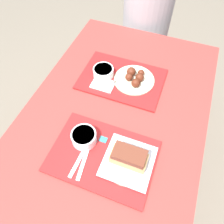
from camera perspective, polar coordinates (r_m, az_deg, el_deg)
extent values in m
plane|color=#706656|center=(1.74, 0.13, -14.71)|extent=(12.00, 12.00, 0.00)
cube|color=maroon|center=(1.10, 0.20, -1.92)|extent=(0.90, 1.47, 0.04)
cylinder|color=maroon|center=(1.87, -4.00, 11.43)|extent=(0.07, 0.07, 0.69)
cylinder|color=maroon|center=(1.78, 19.70, 4.65)|extent=(0.07, 0.07, 0.69)
cube|color=maroon|center=(1.96, 10.45, 15.71)|extent=(0.85, 0.28, 0.04)
cylinder|color=maroon|center=(2.17, -0.03, 13.66)|extent=(0.06, 0.06, 0.40)
cylinder|color=maroon|center=(2.10, 19.27, 8.19)|extent=(0.06, 0.06, 0.40)
cube|color=red|center=(0.98, -2.43, -11.37)|extent=(0.46, 0.32, 0.01)
cube|color=red|center=(1.24, 2.57, 8.61)|extent=(0.46, 0.32, 0.01)
cylinder|color=silver|center=(0.99, -7.32, -6.55)|extent=(0.11, 0.11, 0.06)
cylinder|color=beige|center=(0.97, -7.46, -5.94)|extent=(0.10, 0.10, 0.01)
cylinder|color=beige|center=(0.96, 4.25, -12.90)|extent=(0.21, 0.21, 0.01)
cube|color=silver|center=(0.95, 4.28, -12.72)|extent=(0.21, 0.21, 0.01)
cube|color=tan|center=(0.93, 4.40, -12.01)|extent=(0.15, 0.07, 0.05)
cube|color=brown|center=(0.89, 4.57, -11.01)|extent=(0.14, 0.07, 0.03)
cube|color=white|center=(0.97, -8.59, -12.22)|extent=(0.02, 0.17, 0.00)
cube|color=white|center=(0.97, -7.39, -12.68)|extent=(0.04, 0.17, 0.00)
cube|color=teal|center=(1.01, -2.29, -7.19)|extent=(0.04, 0.03, 0.01)
cylinder|color=silver|center=(1.23, -2.27, 10.31)|extent=(0.11, 0.11, 0.06)
cylinder|color=beige|center=(1.21, -2.31, 11.04)|extent=(0.10, 0.10, 0.01)
cylinder|color=beige|center=(1.23, 5.77, 8.39)|extent=(0.22, 0.22, 0.01)
sphere|color=#562314|center=(1.20, 7.22, 8.95)|extent=(0.05, 0.05, 0.05)
sphere|color=#562314|center=(1.24, 7.58, 10.08)|extent=(0.04, 0.04, 0.04)
sphere|color=#562314|center=(1.23, 5.20, 10.40)|extent=(0.05, 0.05, 0.05)
sphere|color=#562314|center=(1.20, 4.61, 9.05)|extent=(0.04, 0.04, 0.04)
sphere|color=#562314|center=(1.17, 6.20, 7.53)|extent=(0.05, 0.05, 0.05)
cube|color=white|center=(1.20, -2.41, 7.17)|extent=(0.12, 0.09, 0.01)
cylinder|color=#9E9EA3|center=(1.81, 9.09, 23.13)|extent=(0.36, 0.36, 0.51)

